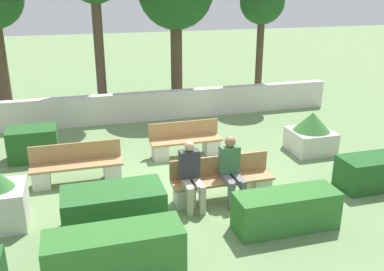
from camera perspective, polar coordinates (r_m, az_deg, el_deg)
ground_plane at (r=9.31m, az=0.22°, el=-6.28°), size 60.00×60.00×0.00m
perimeter_wall at (r=13.47m, az=-5.38°, el=3.96°), size 11.94×0.30×0.90m
bench_front at (r=8.56m, az=4.06°, el=-6.35°), size 2.05×0.48×0.83m
bench_left_side at (r=9.53m, az=-15.09°, el=-4.24°), size 1.94×0.48×0.83m
bench_right_side at (r=10.61m, az=-0.84°, el=-1.07°), size 1.78×0.48×0.83m
person_seated_man at (r=8.08m, az=-0.12°, el=-4.97°), size 0.38×0.63×1.30m
person_seated_woman at (r=8.32m, az=5.27°, el=-4.19°), size 0.38×0.63×1.32m
hedge_block_near_left at (r=11.07m, az=-20.42°, el=-1.03°), size 1.14×0.79×0.79m
hedge_block_near_right at (r=7.73m, az=12.42°, el=-9.73°), size 1.83×0.64×0.68m
hedge_block_mid_right at (r=7.64m, az=-10.39°, el=-9.64°), size 1.74×0.86×0.76m
hedge_block_far_right at (r=6.46m, az=-10.20°, el=-15.44°), size 1.97×0.66×0.79m
planter_corner_right at (r=11.23m, az=15.60°, el=0.32°), size 1.02×1.02×1.04m
tree_rightmost at (r=15.06m, az=9.33°, el=16.85°), size 1.50×1.50×4.25m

